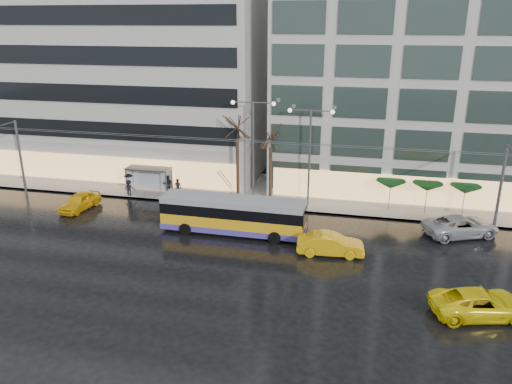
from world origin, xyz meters
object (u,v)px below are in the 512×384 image
(trolleybus, at_px, (233,216))
(bus_shelter, at_px, (146,174))
(taxi_a, at_px, (80,201))
(street_lamp_near, at_px, (253,137))

(trolleybus, distance_m, bus_shelter, 12.68)
(trolleybus, bearing_deg, bus_shelter, 145.66)
(trolleybus, bearing_deg, taxi_a, 172.08)
(trolleybus, distance_m, street_lamp_near, 8.59)
(taxi_a, bearing_deg, trolleybus, -0.47)
(street_lamp_near, bearing_deg, bus_shelter, -179.37)
(bus_shelter, xyz_separation_m, street_lamp_near, (10.38, 0.11, 4.03))
(trolleybus, xyz_separation_m, taxi_a, (-14.45, 2.01, -0.67))
(street_lamp_near, relative_size, taxi_a, 2.10)
(trolleybus, distance_m, taxi_a, 14.61)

